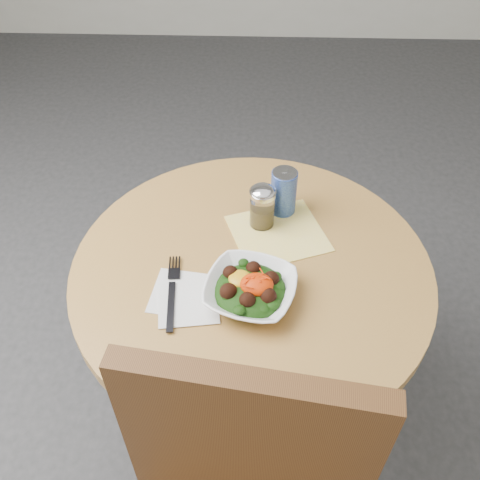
% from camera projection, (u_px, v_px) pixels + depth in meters
% --- Properties ---
extents(ground, '(6.00, 6.00, 0.00)m').
position_uv_depth(ground, '(248.00, 410.00, 1.86)').
color(ground, '#2F3032').
rests_on(ground, ground).
extents(table, '(0.90, 0.90, 0.75)m').
position_uv_depth(table, '(251.00, 313.00, 1.47)').
color(table, black).
rests_on(table, ground).
extents(cloth_napkin, '(0.29, 0.28, 0.00)m').
position_uv_depth(cloth_napkin, '(278.00, 233.00, 1.41)').
color(cloth_napkin, yellow).
rests_on(cloth_napkin, table).
extents(paper_napkins, '(0.18, 0.18, 0.00)m').
position_uv_depth(paper_napkins, '(185.00, 298.00, 1.25)').
color(paper_napkins, silver).
rests_on(paper_napkins, table).
extents(salad_bowl, '(0.26, 0.26, 0.08)m').
position_uv_depth(salad_bowl, '(250.00, 290.00, 1.24)').
color(salad_bowl, white).
rests_on(salad_bowl, table).
extents(fork, '(0.04, 0.23, 0.00)m').
position_uv_depth(fork, '(172.00, 290.00, 1.27)').
color(fork, black).
rests_on(fork, table).
extents(spice_shaker, '(0.07, 0.07, 0.12)m').
position_uv_depth(spice_shaker, '(262.00, 207.00, 1.39)').
color(spice_shaker, silver).
rests_on(spice_shaker, table).
extents(beverage_can, '(0.07, 0.07, 0.13)m').
position_uv_depth(beverage_can, '(284.00, 192.00, 1.43)').
color(beverage_can, '#0D1F95').
rests_on(beverage_can, table).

